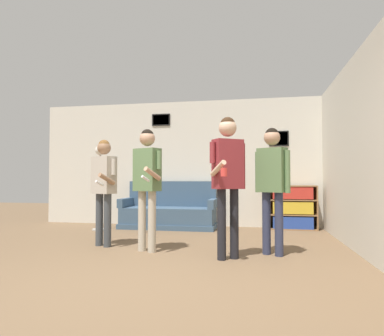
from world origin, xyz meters
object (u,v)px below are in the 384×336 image
at_px(bookshelf, 292,207).
at_px(person_spectator_near_bookshelf, 272,177).
at_px(person_player_foreground_center, 147,176).
at_px(bottle_on_floor, 144,227).
at_px(person_player_foreground_left, 104,181).
at_px(floor_lamp, 100,172).
at_px(person_watcher_holding_cup, 228,170).
at_px(couch, 169,213).

height_order(bookshelf, person_spectator_near_bookshelf, person_spectator_near_bookshelf).
relative_size(person_player_foreground_center, bottle_on_floor, 5.87).
height_order(person_player_foreground_left, bottle_on_floor, person_player_foreground_left).
distance_m(floor_lamp, person_watcher_holding_cup, 3.32).
height_order(couch, bookshelf, couch).
relative_size(bookshelf, person_watcher_holding_cup, 0.53).
height_order(person_watcher_holding_cup, bottle_on_floor, person_watcher_holding_cup).
bearing_deg(floor_lamp, person_watcher_holding_cup, -36.50).
bearing_deg(person_player_foreground_left, person_watcher_holding_cup, -14.54).
xyz_separation_m(couch, floor_lamp, (-1.25, -0.62, 0.83)).
bearing_deg(person_spectator_near_bookshelf, couch, 131.26).
height_order(couch, floor_lamp, floor_lamp).
xyz_separation_m(person_player_foreground_center, person_spectator_near_bookshelf, (1.70, 0.09, -0.01)).
relative_size(couch, person_player_foreground_center, 1.15).
xyz_separation_m(person_watcher_holding_cup, bottle_on_floor, (-1.73, 1.85, -1.00)).
xyz_separation_m(couch, person_player_foreground_left, (-0.47, -2.11, 0.66)).
bearing_deg(bookshelf, person_player_foreground_left, -142.13).
bearing_deg(bookshelf, person_player_foreground_center, -130.92).
height_order(bookshelf, floor_lamp, floor_lamp).
bearing_deg(bottle_on_floor, floor_lamp, 172.46).
relative_size(bookshelf, person_spectator_near_bookshelf, 0.56).
distance_m(person_player_foreground_left, person_player_foreground_center, 0.80).
height_order(couch, person_player_foreground_center, person_player_foreground_center).
xyz_separation_m(person_player_foreground_left, person_watcher_holding_cup, (1.90, -0.49, 0.14)).
bearing_deg(bottle_on_floor, person_player_foreground_left, -97.15).
distance_m(couch, bottle_on_floor, 0.83).
distance_m(person_player_foreground_center, person_watcher_holding_cup, 1.17).
bearing_deg(couch, bookshelf, 4.38).
bearing_deg(person_watcher_holding_cup, floor_lamp, 143.50).
distance_m(floor_lamp, bottle_on_floor, 1.40).
relative_size(floor_lamp, person_watcher_holding_cup, 0.94).
height_order(bookshelf, person_player_foreground_center, person_player_foreground_center).
distance_m(couch, bookshelf, 2.49).
bearing_deg(person_spectator_near_bookshelf, person_watcher_holding_cup, -148.56).
relative_size(person_watcher_holding_cup, bottle_on_floor, 6.17).
xyz_separation_m(couch, bookshelf, (2.48, 0.19, 0.13)).
height_order(person_player_foreground_left, person_spectator_near_bookshelf, person_spectator_near_bookshelf).
xyz_separation_m(bookshelf, person_watcher_holding_cup, (-1.06, -2.79, 0.67)).
relative_size(floor_lamp, person_player_foreground_center, 0.98).
bearing_deg(bookshelf, person_spectator_near_bookshelf, -101.51).
bearing_deg(person_spectator_near_bookshelf, bookshelf, 78.49).
bearing_deg(person_player_foreground_center, person_watcher_holding_cup, -12.49).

